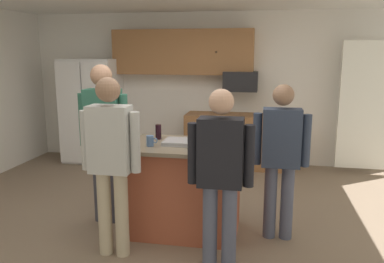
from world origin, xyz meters
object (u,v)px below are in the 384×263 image
Objects in this scene: mug_blue_stoneware at (150,141)px; person_host_foreground at (281,152)px; tumbler_amber at (213,137)px; glass_short_whisky at (158,132)px; microwave_over_range at (241,81)px; person_guest_left at (104,132)px; kitchen_island at (187,188)px; refrigerator at (92,111)px; mug_ceramic_white at (222,146)px; serving_tray at (185,142)px; person_guest_by_door at (111,156)px; person_guest_right at (220,170)px.

person_host_foreground is at bearing 8.26° from mug_blue_stoneware.
glass_short_whisky is at bearing 167.99° from tumbler_amber.
person_guest_left reaches higher than microwave_over_range.
kitchen_island is 0.69m from glass_short_whisky.
refrigerator reaches higher than mug_ceramic_white.
refrigerator reaches higher than serving_tray.
person_guest_by_door is 3.86× the size of serving_tray.
person_guest_right is 1.60m from person_guest_left.
person_host_foreground is at bearing -23.42° from person_guest_by_door.
microwave_over_range reaches higher than tumbler_amber.
tumbler_amber is (2.49, -2.45, 0.14)m from refrigerator.
person_guest_by_door is 1.09m from tumbler_amber.
mug_ceramic_white is (0.40, -0.21, 0.53)m from kitchen_island.
person_guest_by_door is at bearing -157.81° from mug_ceramic_white.
microwave_over_range is 2.57m from glass_short_whisky.
person_guest_right is 0.76m from tumbler_amber.
person_guest_left reaches higher than mug_ceramic_white.
mug_blue_stoneware is at bearing -155.83° from serving_tray.
kitchen_island is 0.70m from mug_ceramic_white.
person_guest_left reaches higher than person_guest_by_door.
kitchen_island is at bearing -27.06° from glass_short_whisky.
kitchen_island is 0.92m from person_guest_right.
kitchen_island is 0.72× the size of person_guest_by_door.
mug_ceramic_white is at bearing -23.82° from person_guest_by_door.
refrigerator is at bearing 135.51° from tumbler_amber.
person_host_foreground is (1.55, 0.65, -0.06)m from person_guest_by_door.
serving_tray is (-0.45, 0.68, 0.07)m from person_guest_right.
mug_blue_stoneware reaches higher than mug_ceramic_white.
mug_blue_stoneware is at bearing -16.50° from person_guest_left.
mug_blue_stoneware is (1.87, -2.65, 0.12)m from refrigerator.
refrigerator is 11.14× the size of glass_short_whisky.
person_host_foreground is at bearing 3.91° from person_guest_left.
glass_short_whisky is at bearing 151.41° from serving_tray.
microwave_over_range reaches higher than kitchen_island.
glass_short_whisky is 1.37× the size of mug_blue_stoneware.
serving_tray is (-0.29, -0.05, -0.05)m from tumbler_amber.
person_guest_right is 0.95m from mug_blue_stoneware.
refrigerator is 3.77m from mug_ceramic_white.
tumbler_amber is (-0.11, -2.57, -0.40)m from microwave_over_range.
glass_short_whisky is 0.34m from mug_blue_stoneware.
person_guest_right is at bearing -57.74° from kitchen_island.
glass_short_whisky is (-0.63, 0.13, 0.01)m from tumbler_amber.
mug_ceramic_white is (-0.04, 0.48, 0.10)m from person_guest_right.
person_host_foreground is at bearing -0.95° from tumbler_amber.
mug_ceramic_white is at bearing -27.54° from kitchen_island.
person_guest_by_door is 0.83m from serving_tray.
glass_short_whisky reaches higher than mug_blue_stoneware.
person_guest_by_door is at bearing 53.40° from person_guest_right.
glass_short_whisky is (-0.79, 0.87, 0.13)m from person_guest_right.
mug_ceramic_white is at bearing -4.11° from mug_blue_stoneware.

